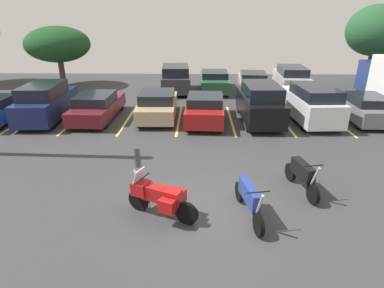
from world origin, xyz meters
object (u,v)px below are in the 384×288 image
Objects in this scene: car_black at (260,103)px; car_grey at (363,107)px; motorcycle_touring at (159,197)px; car_navy at (46,102)px; car_red at (205,108)px; car_far_silver at (291,79)px; car_far_champagne at (252,82)px; car_far_charcoal at (176,79)px; car_maroon at (97,106)px; car_white at (311,103)px; car_far_green at (214,81)px; car_tan at (158,105)px; motorcycle_second at (249,199)px; motorcycle_third at (302,175)px.

car_grey is at bearing 3.50° from car_black.
motorcycle_touring is 0.48× the size of car_grey.
car_navy is 1.13× the size of car_grey.
car_red is 0.92× the size of car_far_silver.
car_far_champagne is at bearing 125.33° from car_grey.
car_maroon is at bearing -121.03° from car_far_charcoal.
car_far_champagne is at bearing 105.74° from car_white.
car_far_charcoal reaches higher than car_far_green.
car_tan is (-1.12, 9.06, 0.10)m from motorcycle_touring.
motorcycle_touring is 0.47× the size of car_far_charcoal.
car_red is 8.02m from car_far_champagne.
car_navy is at bearing 137.46° from motorcycle_second.
car_red is 5.55m from car_white.
motorcycle_touring is 8.58m from car_red.
motorcycle_third is (4.39, 1.45, -0.04)m from motorcycle_touring.
car_white is at bearing 2.50° from car_red.
car_tan is 6.18m from car_far_charcoal.
motorcycle_touring is 17.54m from car_far_silver.
car_tan is at bearing 174.48° from car_black.
car_maroon is 1.10× the size of car_grey.
motorcycle_second is 9.77m from car_white.
car_far_champagne reaches higher than motorcycle_third.
car_red is at bearing -178.33° from car_black.
car_black is 1.07× the size of car_far_charcoal.
car_navy is 1.03× the size of car_far_champagne.
car_white reaches higher than car_far_silver.
car_grey is (16.81, 0.12, -0.24)m from car_navy.
car_navy is at bearing -177.05° from car_maroon.
car_grey is at bearing -31.46° from car_far_charcoal.
car_grey is (7.29, 8.86, 0.13)m from motorcycle_second.
motorcycle_touring is at bearing -51.26° from car_navy.
car_far_champagne is (5.56, 0.42, -0.27)m from car_far_charcoal.
motorcycle_touring is 0.43× the size of car_white.
car_navy is 1.00× the size of car_far_green.
motorcycle_second is 15.61m from car_far_green.
car_red is (-1.07, 8.44, 0.16)m from motorcycle_second.
motorcycle_second is 0.51× the size of car_red.
car_white reaches higher than motorcycle_touring.
car_black reaches higher than car_tan.
motorcycle_third is 14.35m from car_far_green.
car_maroon is at bearing 175.67° from car_red.
motorcycle_third is 7.70m from car_white.
car_far_charcoal is 0.90× the size of car_far_silver.
car_far_champagne is (2.78, -0.00, -0.05)m from car_far_green.
motorcycle_second is 11.21m from car_maroon.
car_grey is at bearing 42.21° from motorcycle_touring.
car_far_green is 1.03× the size of car_far_champagne.
motorcycle_touring is at bearing -87.88° from car_far_charcoal.
motorcycle_touring is 9.13m from car_tan.
car_navy reaches higher than motorcycle_touring.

